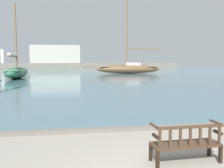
{
  "coord_description": "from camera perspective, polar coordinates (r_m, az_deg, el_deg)",
  "views": [
    {
      "loc": [
        -1.75,
        -4.22,
        2.36
      ],
      "look_at": [
        0.39,
        10.0,
        1.0
      ],
      "focal_mm": 40.0,
      "sensor_mm": 36.0,
      "label": 1
    }
  ],
  "objects": [
    {
      "name": "far_breakwater",
      "position": [
        64.88,
        -9.16,
        4.97
      ],
      "size": [
        50.81,
        2.4,
        6.22
      ],
      "color": "slate",
      "rests_on": "ground"
    },
    {
      "name": "quay_edge_kerb",
      "position": [
        8.57,
        3.61,
        -10.17
      ],
      "size": [
        40.0,
        0.3,
        0.12
      ],
      "primitive_type": "cube",
      "color": "slate",
      "rests_on": "ground"
    },
    {
      "name": "harbor_water",
      "position": [
        48.31,
        -6.46,
        2.61
      ],
      "size": [
        100.0,
        80.0,
        0.08
      ],
      "primitive_type": "cube",
      "color": "slate",
      "rests_on": "ground"
    },
    {
      "name": "park_bench",
      "position": [
        6.15,
        16.59,
        -12.72
      ],
      "size": [
        1.62,
        0.6,
        0.92
      ],
      "color": "black",
      "rests_on": "ground"
    },
    {
      "name": "sailboat_distant_harbor",
      "position": [
        34.37,
        -20.97,
        2.65
      ],
      "size": [
        2.47,
        10.21,
        9.53
      ],
      "color": "#2D6647",
      "rests_on": "harbor_water"
    },
    {
      "name": "sailboat_centre_channel",
      "position": [
        44.01,
        3.74,
        3.72
      ],
      "size": [
        13.82,
        3.36,
        15.9
      ],
      "color": "brown",
      "rests_on": "harbor_water"
    }
  ]
}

